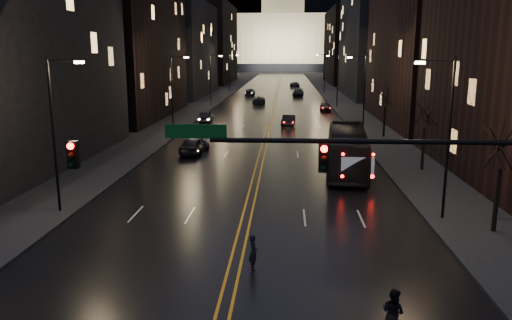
% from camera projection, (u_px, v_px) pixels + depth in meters
% --- Properties ---
extents(ground, '(900.00, 900.00, 0.00)m').
position_uv_depth(ground, '(226.00, 301.00, 18.87)').
color(ground, black).
rests_on(ground, ground).
extents(road, '(20.00, 320.00, 0.02)m').
position_uv_depth(road, '(279.00, 85.00, 145.73)').
color(road, black).
rests_on(road, ground).
extents(sidewalk_left, '(8.00, 320.00, 0.16)m').
position_uv_depth(sidewalk_left, '(231.00, 85.00, 146.53)').
color(sidewalk_left, black).
rests_on(sidewalk_left, ground).
extents(sidewalk_right, '(8.00, 320.00, 0.16)m').
position_uv_depth(sidewalk_right, '(327.00, 85.00, 144.90)').
color(sidewalk_right, black).
rests_on(sidewalk_right, ground).
extents(center_line, '(0.62, 320.00, 0.01)m').
position_uv_depth(center_line, '(279.00, 85.00, 145.72)').
color(center_line, orange).
rests_on(center_line, road).
extents(building_left_mid, '(12.00, 30.00, 28.00)m').
position_uv_depth(building_left_mid, '(122.00, 18.00, 69.84)').
color(building_left_mid, black).
rests_on(building_left_mid, ground).
extents(building_left_far, '(12.00, 34.00, 20.00)m').
position_uv_depth(building_left_far, '(179.00, 49.00, 107.77)').
color(building_left_far, black).
rests_on(building_left_far, ground).
extents(building_left_dist, '(12.00, 40.00, 24.00)m').
position_uv_depth(building_left_dist, '(212.00, 44.00, 154.19)').
color(building_left_dist, black).
rests_on(building_left_dist, ground).
extents(building_right_mid, '(12.00, 34.00, 26.00)m').
position_uv_depth(building_right_mid, '(376.00, 34.00, 104.69)').
color(building_right_mid, black).
rests_on(building_right_mid, ground).
extents(building_right_dist, '(12.00, 40.00, 22.00)m').
position_uv_depth(building_right_dist, '(348.00, 47.00, 151.95)').
color(building_right_dist, black).
rests_on(building_right_dist, ground).
extents(capitol, '(90.00, 50.00, 58.50)m').
position_uv_depth(capitol, '(283.00, 37.00, 259.22)').
color(capitol, black).
rests_on(capitol, ground).
extents(traffic_signal, '(17.29, 0.45, 7.00)m').
position_uv_depth(traffic_signal, '(392.00, 173.00, 17.45)').
color(traffic_signal, black).
rests_on(traffic_signal, ground).
extents(streetlamp_right_near, '(2.13, 0.25, 9.00)m').
position_uv_depth(streetlamp_right_near, '(446.00, 131.00, 26.93)').
color(streetlamp_right_near, black).
rests_on(streetlamp_right_near, ground).
extents(streetlamp_left_near, '(2.13, 0.25, 9.00)m').
position_uv_depth(streetlamp_left_near, '(56.00, 127.00, 28.19)').
color(streetlamp_left_near, black).
rests_on(streetlamp_left_near, ground).
extents(streetlamp_right_mid, '(2.13, 0.25, 9.00)m').
position_uv_depth(streetlamp_right_mid, '(363.00, 90.00, 56.20)').
color(streetlamp_right_mid, black).
rests_on(streetlamp_right_mid, ground).
extents(streetlamp_left_mid, '(2.13, 0.25, 9.00)m').
position_uv_depth(streetlamp_left_mid, '(173.00, 89.00, 57.46)').
color(streetlamp_left_mid, black).
rests_on(streetlamp_left_mid, ground).
extents(streetlamp_right_far, '(2.13, 0.25, 9.00)m').
position_uv_depth(streetlamp_right_far, '(337.00, 77.00, 85.48)').
color(streetlamp_right_far, black).
rests_on(streetlamp_right_far, ground).
extents(streetlamp_left_far, '(2.13, 0.25, 9.00)m').
position_uv_depth(streetlamp_left_far, '(212.00, 77.00, 86.74)').
color(streetlamp_left_far, black).
rests_on(streetlamp_left_far, ground).
extents(streetlamp_right_dist, '(2.13, 0.25, 9.00)m').
position_uv_depth(streetlamp_right_dist, '(324.00, 71.00, 114.75)').
color(streetlamp_right_dist, black).
rests_on(streetlamp_right_dist, ground).
extents(streetlamp_left_dist, '(2.13, 0.25, 9.00)m').
position_uv_depth(streetlamp_left_dist, '(230.00, 71.00, 116.02)').
color(streetlamp_left_dist, black).
rests_on(streetlamp_left_dist, ground).
extents(tree_right_near, '(2.40, 2.40, 6.65)m').
position_uv_depth(tree_right_near, '(502.00, 148.00, 24.96)').
color(tree_right_near, black).
rests_on(tree_right_near, ground).
extents(tree_right_mid, '(2.40, 2.40, 6.65)m').
position_uv_depth(tree_right_mid, '(426.00, 115.00, 38.63)').
color(tree_right_mid, black).
rests_on(tree_right_mid, ground).
extents(tree_right_far, '(2.40, 2.40, 6.65)m').
position_uv_depth(tree_right_far, '(386.00, 97.00, 54.24)').
color(tree_right_far, black).
rests_on(tree_right_far, ground).
extents(bus, '(4.10, 12.63, 3.45)m').
position_uv_depth(bus, '(347.00, 150.00, 39.18)').
color(bus, black).
rests_on(bus, ground).
extents(oncoming_car_a, '(2.40, 5.01, 1.65)m').
position_uv_depth(oncoming_car_a, '(195.00, 145.00, 46.26)').
color(oncoming_car_a, black).
rests_on(oncoming_car_a, ground).
extents(oncoming_car_b, '(1.69, 4.42, 1.44)m').
position_uv_depth(oncoming_car_b, '(206.00, 117.00, 66.99)').
color(oncoming_car_b, black).
rests_on(oncoming_car_b, ground).
extents(oncoming_car_c, '(2.46, 5.06, 1.38)m').
position_uv_depth(oncoming_car_c, '(259.00, 100.00, 92.49)').
color(oncoming_car_c, black).
rests_on(oncoming_car_c, ground).
extents(oncoming_car_d, '(2.13, 5.17, 1.49)m').
position_uv_depth(oncoming_car_d, '(250.00, 92.00, 109.88)').
color(oncoming_car_d, black).
rests_on(oncoming_car_d, ground).
extents(receding_car_a, '(1.90, 4.38, 1.40)m').
position_uv_depth(receding_car_a, '(288.00, 120.00, 64.03)').
color(receding_car_a, black).
rests_on(receding_car_a, ground).
extents(receding_car_b, '(1.97, 4.46, 1.49)m').
position_uv_depth(receding_car_b, '(325.00, 107.00, 79.86)').
color(receding_car_b, black).
rests_on(receding_car_b, ground).
extents(receding_car_c, '(2.69, 5.74, 1.62)m').
position_uv_depth(receding_car_c, '(298.00, 92.00, 107.80)').
color(receding_car_c, black).
rests_on(receding_car_c, ground).
extents(receding_car_d, '(2.67, 5.45, 1.49)m').
position_uv_depth(receding_car_d, '(295.00, 84.00, 136.29)').
color(receding_car_d, black).
rests_on(receding_car_d, ground).
extents(pedestrian_a, '(0.53, 0.66, 1.58)m').
position_uv_depth(pedestrian_a, '(253.00, 252.00, 21.47)').
color(pedestrian_a, black).
rests_on(pedestrian_a, ground).
extents(pedestrian_b, '(0.89, 0.91, 1.69)m').
position_uv_depth(pedestrian_b, '(393.00, 312.00, 16.40)').
color(pedestrian_b, black).
rests_on(pedestrian_b, ground).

